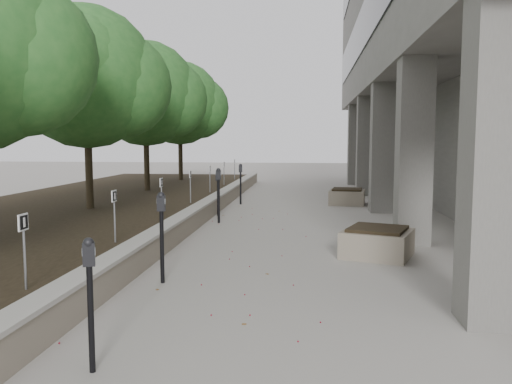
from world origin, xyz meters
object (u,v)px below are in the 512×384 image
at_px(crabapple_tree_4, 146,116).
at_px(parking_meter_5, 241,184).
at_px(parking_meter_3, 219,196).
at_px(planter_front, 377,242).
at_px(parking_meter_4, 218,194).
at_px(parking_meter_2, 162,238).
at_px(planter_back, 347,196).
at_px(crabapple_tree_3, 87,108).
at_px(crabapple_tree_5, 180,121).
at_px(parking_meter_1, 90,305).

xyz_separation_m(crabapple_tree_4, parking_meter_5, (3.56, -0.60, -2.41)).
distance_m(parking_meter_3, planter_front, 5.30).
bearing_deg(planter_front, parking_meter_4, 128.93).
relative_size(parking_meter_2, parking_meter_3, 0.97).
relative_size(parking_meter_2, parking_meter_5, 1.02).
bearing_deg(parking_meter_4, parking_meter_2, -70.09).
distance_m(parking_meter_2, parking_meter_4, 7.29).
bearing_deg(planter_back, parking_meter_2, -109.07).
bearing_deg(planter_front, parking_meter_5, 115.68).
bearing_deg(parking_meter_2, planter_front, 28.16).
bearing_deg(parking_meter_5, planter_front, -66.60).
relative_size(crabapple_tree_3, parking_meter_3, 3.62).
relative_size(crabapple_tree_5, parking_meter_3, 3.62).
xyz_separation_m(parking_meter_5, planter_front, (3.74, -7.78, -0.43)).
distance_m(crabapple_tree_3, planter_back, 9.16).
bearing_deg(crabapple_tree_4, parking_meter_1, -74.33).
xyz_separation_m(parking_meter_1, planter_back, (3.39, 13.61, -0.39)).
height_order(crabapple_tree_5, planter_front, crabapple_tree_5).
distance_m(crabapple_tree_3, crabapple_tree_4, 5.00).
bearing_deg(parking_meter_4, crabapple_tree_4, 150.61).
xyz_separation_m(parking_meter_1, parking_meter_3, (-0.37, 9.12, 0.08)).
relative_size(crabapple_tree_3, parking_meter_4, 4.12).
bearing_deg(parking_meter_1, parking_meter_5, 71.05).
bearing_deg(parking_meter_1, parking_meter_3, 71.97).
height_order(parking_meter_2, planter_back, parking_meter_2).
bearing_deg(parking_meter_1, crabapple_tree_4, 85.33).
xyz_separation_m(parking_meter_4, parking_meter_5, (0.31, 2.77, 0.05)).
height_order(parking_meter_3, planter_front, parking_meter_3).
bearing_deg(parking_meter_1, parking_meter_4, 73.10).
bearing_deg(parking_meter_4, parking_meter_1, -69.90).
bearing_deg(crabapple_tree_5, parking_meter_3, -70.11).
bearing_deg(parking_meter_1, crabapple_tree_5, 81.30).
bearing_deg(parking_meter_5, crabapple_tree_5, 120.14).
distance_m(parking_meter_3, parking_meter_4, 1.36).
bearing_deg(parking_meter_1, crabapple_tree_3, 93.39).
distance_m(parking_meter_1, parking_meter_5, 13.22).
height_order(parking_meter_4, planter_front, parking_meter_4).
bearing_deg(parking_meter_2, planter_back, 67.06).
distance_m(crabapple_tree_4, parking_meter_1, 14.56).
distance_m(crabapple_tree_5, planter_front, 15.50).
relative_size(parking_meter_1, parking_meter_2, 0.92).
xyz_separation_m(parking_meter_2, parking_meter_5, (-0.11, 10.05, -0.01)).
bearing_deg(crabapple_tree_3, planter_front, -24.85).
xyz_separation_m(crabapple_tree_4, parking_meter_1, (3.88, -13.82, -2.45)).
distance_m(parking_meter_2, planter_front, 4.31).
relative_size(crabapple_tree_5, parking_meter_5, 3.81).
bearing_deg(parking_meter_4, crabapple_tree_5, 127.87).
bearing_deg(crabapple_tree_4, parking_meter_4, -46.04).
relative_size(planter_front, planter_back, 1.03).
distance_m(parking_meter_5, planter_front, 8.64).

